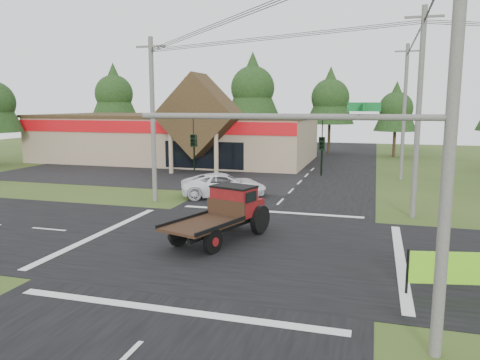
% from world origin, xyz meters
% --- Properties ---
extents(ground, '(120.00, 120.00, 0.00)m').
position_xyz_m(ground, '(0.00, 0.00, 0.00)').
color(ground, '#2F4418').
rests_on(ground, ground).
extents(road_ns, '(12.00, 120.00, 0.02)m').
position_xyz_m(road_ns, '(0.00, 0.00, 0.01)').
color(road_ns, black).
rests_on(road_ns, ground).
extents(road_ew, '(120.00, 12.00, 0.02)m').
position_xyz_m(road_ew, '(0.00, 0.00, 0.01)').
color(road_ew, black).
rests_on(road_ew, ground).
extents(parking_apron, '(28.00, 14.00, 0.02)m').
position_xyz_m(parking_apron, '(-14.00, 19.00, 0.01)').
color(parking_apron, black).
rests_on(parking_apron, ground).
extents(cvs_building, '(30.40, 18.20, 9.19)m').
position_xyz_m(cvs_building, '(-15.70, 29.57, 2.78)').
color(cvs_building, tan).
rests_on(cvs_building, ground).
extents(traffic_signal_mast, '(8.12, 0.24, 7.00)m').
position_xyz_m(traffic_signal_mast, '(5.82, -7.50, 4.43)').
color(traffic_signal_mast, '#595651').
rests_on(traffic_signal_mast, ground).
extents(utility_pole_nr, '(2.00, 0.30, 11.00)m').
position_xyz_m(utility_pole_nr, '(7.50, -7.50, 5.64)').
color(utility_pole_nr, '#595651').
rests_on(utility_pole_nr, ground).
extents(utility_pole_nw, '(2.00, 0.30, 10.50)m').
position_xyz_m(utility_pole_nw, '(-8.00, 8.00, 5.39)').
color(utility_pole_nw, '#595651').
rests_on(utility_pole_nw, ground).
extents(utility_pole_ne, '(2.00, 0.30, 11.50)m').
position_xyz_m(utility_pole_ne, '(8.00, 8.00, 5.89)').
color(utility_pole_ne, '#595651').
rests_on(utility_pole_ne, ground).
extents(utility_pole_n, '(2.00, 0.30, 11.20)m').
position_xyz_m(utility_pole_n, '(8.00, 22.00, 5.74)').
color(utility_pole_n, '#595651').
rests_on(utility_pole_n, ground).
extents(tree_row_a, '(6.72, 6.72, 12.12)m').
position_xyz_m(tree_row_a, '(-30.00, 40.00, 8.05)').
color(tree_row_a, '#332316').
rests_on(tree_row_a, ground).
extents(tree_row_b, '(5.60, 5.60, 10.10)m').
position_xyz_m(tree_row_b, '(-20.00, 42.00, 6.70)').
color(tree_row_b, '#332316').
rests_on(tree_row_b, ground).
extents(tree_row_c, '(7.28, 7.28, 13.13)m').
position_xyz_m(tree_row_c, '(-10.00, 41.00, 8.72)').
color(tree_row_c, '#332316').
rests_on(tree_row_c, ground).
extents(tree_row_d, '(6.16, 6.16, 11.11)m').
position_xyz_m(tree_row_d, '(0.00, 42.00, 7.38)').
color(tree_row_d, '#332316').
rests_on(tree_row_d, ground).
extents(tree_row_e, '(5.04, 5.04, 9.09)m').
position_xyz_m(tree_row_e, '(8.00, 40.00, 6.03)').
color(tree_row_e, '#332316').
rests_on(tree_row_e, ground).
extents(antique_flatbed_truck, '(4.04, 6.37, 2.49)m').
position_xyz_m(antique_flatbed_truck, '(-1.03, 0.61, 1.24)').
color(antique_flatbed_truck, '#5B0D0D').
rests_on(antique_flatbed_truck, ground).
extents(roadside_banner, '(4.51, 1.05, 1.56)m').
position_xyz_m(roadside_banner, '(9.21, -3.13, 0.78)').
color(roadside_banner, '#72CF1B').
rests_on(roadside_banner, ground).
extents(white_pickup, '(6.43, 4.81, 1.62)m').
position_xyz_m(white_pickup, '(-4.12, 10.69, 0.81)').
color(white_pickup, white).
rests_on(white_pickup, ground).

